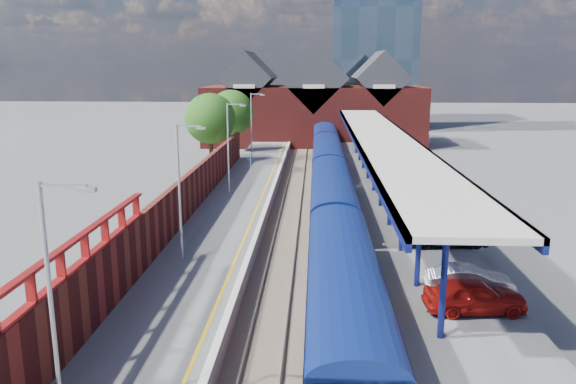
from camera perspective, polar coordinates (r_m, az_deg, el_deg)
name	(u,v)px	position (r m, az deg, el deg)	size (l,w,h in m)	color
ground	(312,184)	(52.38, 2.42, 0.80)	(240.00, 240.00, 0.00)	#5B5B5E
ballast_bed	(311,211)	(42.63, 2.30, -1.92)	(6.00, 76.00, 0.06)	#473D33
rails	(311,210)	(42.61, 2.30, -1.81)	(4.51, 76.00, 0.14)	slate
left_platform	(238,204)	(42.92, -5.06, -1.22)	(5.00, 76.00, 1.00)	#565659
right_platform	(390,206)	(42.89, 10.35, -1.39)	(6.00, 76.00, 1.00)	#565659
coping_left	(269,198)	(42.54, -1.93, -0.57)	(0.30, 76.00, 0.05)	silver
coping_right	(352,199)	(42.49, 6.57, -0.67)	(0.30, 76.00, 0.05)	silver
yellow_line	(261,198)	(42.59, -2.74, -0.59)	(0.14, 76.00, 0.01)	yellow
train	(329,174)	(46.30, 4.23, 1.88)	(2.87, 65.90, 3.45)	navy
canopy	(383,140)	(43.86, 9.60, 5.27)	(4.50, 52.00, 4.48)	#0E1556
lamp_post_a	(55,295)	(15.94, -22.56, -9.64)	(1.48, 0.18, 7.00)	#A5A8AA
lamp_post_b	(182,184)	(28.66, -10.73, 0.81)	(1.48, 0.18, 7.00)	#A5A8AA
lamp_post_c	(230,142)	(44.15, -5.93, 5.09)	(1.48, 0.18, 7.00)	#A5A8AA
lamp_post_d	(253,122)	(59.91, -3.62, 7.12)	(1.48, 0.18, 7.00)	#A5A8AA
platform_sign	(251,167)	(46.28, -3.82, 2.60)	(0.55, 0.08, 2.50)	#A5A8AA
brick_wall	(184,198)	(36.76, -10.50, -0.62)	(0.35, 50.00, 3.86)	maroon
station_building	(314,105)	(79.43, 2.63, 8.83)	(30.00, 12.12, 13.78)	maroon
glass_tower	(373,10)	(102.15, 8.68, 17.85)	(14.20, 14.20, 40.30)	#456377
tree_near	(212,120)	(58.40, -7.77, 7.25)	(5.20, 5.20, 8.10)	#382314
tree_far	(233,114)	(66.10, -5.65, 7.92)	(5.20, 5.20, 8.10)	#382314
parked_car_red	(475,296)	(24.30, 18.43, -9.97)	(1.64, 4.07, 1.39)	maroon
parked_car_silver	(469,280)	(26.05, 17.93, -8.54)	(1.32, 3.80, 1.25)	silver
parked_car_dark	(445,233)	(32.52, 15.63, -4.01)	(1.96, 4.81, 1.40)	black
parked_car_blue	(406,184)	(45.42, 11.85, 0.78)	(2.04, 4.43, 1.23)	navy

